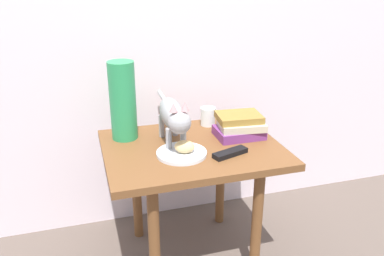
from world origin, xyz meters
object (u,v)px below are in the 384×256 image
object	(u,v)px
plate	(182,153)
tv_remote	(230,153)
cat	(173,116)
green_vase	(123,101)
book_stack	(240,126)
side_table	(192,164)
candle_jar	(208,117)
bread_roll	(185,147)

from	to	relation	value
plate	tv_remote	bearing A→B (deg)	-17.50
cat	green_vase	world-z (taller)	green_vase
plate	green_vase	xyz separation A→B (m)	(-0.19, 0.24, 0.16)
book_stack	plate	bearing A→B (deg)	-159.01
side_table	candle_jar	xyz separation A→B (m)	(0.14, 0.21, 0.12)
bread_roll	tv_remote	world-z (taller)	bread_roll
bread_roll	green_vase	xyz separation A→B (m)	(-0.20, 0.25, 0.13)
candle_jar	tv_remote	distance (m)	0.34
book_stack	green_vase	world-z (taller)	green_vase
side_table	green_vase	bearing A→B (deg)	147.11
cat	bread_roll	bearing A→B (deg)	-80.48
bread_roll	book_stack	world-z (taller)	book_stack
book_stack	cat	bearing A→B (deg)	-177.53
plate	bread_roll	world-z (taller)	bread_roll
cat	green_vase	distance (m)	0.23
candle_jar	tv_remote	bearing A→B (deg)	-93.62
cat	book_stack	world-z (taller)	cat
book_stack	tv_remote	xyz separation A→B (m)	(-0.11, -0.17, -0.04)
side_table	green_vase	xyz separation A→B (m)	(-0.26, 0.17, 0.25)
green_vase	candle_jar	size ratio (longest dim) A/B	3.97
plate	side_table	bearing A→B (deg)	48.38
plate	green_vase	size ratio (longest dim) A/B	0.59
book_stack	green_vase	xyz separation A→B (m)	(-0.49, 0.13, 0.12)
candle_jar	bread_roll	bearing A→B (deg)	-123.84
plate	cat	world-z (taller)	cat
bread_roll	tv_remote	distance (m)	0.18
side_table	book_stack	distance (m)	0.27
candle_jar	cat	bearing A→B (deg)	-139.63
bread_roll	cat	distance (m)	0.15
side_table	plate	distance (m)	0.13
plate	book_stack	bearing A→B (deg)	20.99
cat	candle_jar	distance (m)	0.30
cat	tv_remote	world-z (taller)	cat
candle_jar	side_table	bearing A→B (deg)	-123.93
candle_jar	tv_remote	world-z (taller)	candle_jar
plate	cat	xyz separation A→B (m)	(-0.01, 0.10, 0.13)
bread_roll	tv_remote	xyz separation A→B (m)	(0.17, -0.05, -0.03)
plate	bread_roll	size ratio (longest dim) A/B	2.51
side_table	plate	world-z (taller)	plate
side_table	book_stack	xyz separation A→B (m)	(0.23, 0.04, 0.13)
side_table	candle_jar	bearing A→B (deg)	56.07
bread_roll	cat	xyz separation A→B (m)	(-0.02, 0.11, 0.09)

